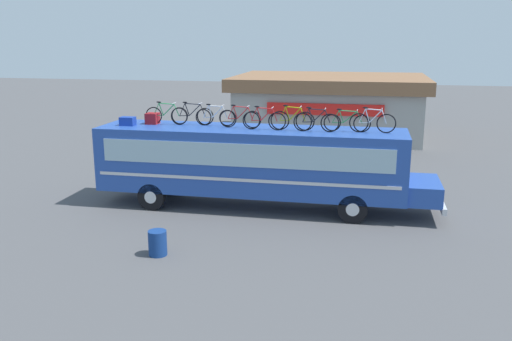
# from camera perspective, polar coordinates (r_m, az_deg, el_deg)

# --- Properties ---
(ground_plane) EXTENTS (120.00, 120.00, 0.00)m
(ground_plane) POSITION_cam_1_polar(r_m,az_deg,el_deg) (21.94, -0.60, -3.77)
(ground_plane) COLOR #4C4C4F
(bus) EXTENTS (13.29, 2.66, 3.16)m
(bus) POSITION_cam_1_polar(r_m,az_deg,el_deg) (21.41, -0.13, 0.99)
(bus) COLOR #23479E
(bus) RESTS_ON ground
(luggage_bag_1) EXTENTS (0.58, 0.39, 0.34)m
(luggage_bag_1) POSITION_cam_1_polar(r_m,az_deg,el_deg) (22.47, -13.22, 5.02)
(luggage_bag_1) COLOR #193899
(luggage_bag_1) RESTS_ON bus
(luggage_bag_2) EXTENTS (0.47, 0.50, 0.44)m
(luggage_bag_2) POSITION_cam_1_polar(r_m,az_deg,el_deg) (22.66, -10.73, 5.34)
(luggage_bag_2) COLOR maroon
(luggage_bag_2) RESTS_ON bus
(rooftop_bicycle_1) EXTENTS (1.77, 0.44, 0.92)m
(rooftop_bicycle_1) POSITION_cam_1_polar(r_m,az_deg,el_deg) (22.39, -9.32, 5.73)
(rooftop_bicycle_1) COLOR black
(rooftop_bicycle_1) RESTS_ON bus
(rooftop_bicycle_2) EXTENTS (1.77, 0.44, 0.92)m
(rooftop_bicycle_2) POSITION_cam_1_polar(r_m,az_deg,el_deg) (22.17, -6.65, 5.74)
(rooftop_bicycle_2) COLOR black
(rooftop_bicycle_2) RESTS_ON bus
(rooftop_bicycle_3) EXTENTS (1.63, 0.44, 0.87)m
(rooftop_bicycle_3) POSITION_cam_1_polar(r_m,az_deg,el_deg) (21.84, -4.28, 5.62)
(rooftop_bicycle_3) COLOR black
(rooftop_bicycle_3) RESTS_ON bus
(rooftop_bicycle_4) EXTENTS (1.66, 0.44, 0.90)m
(rooftop_bicycle_4) POSITION_cam_1_polar(r_m,az_deg,el_deg) (21.29, -1.66, 5.47)
(rooftop_bicycle_4) COLOR black
(rooftop_bicycle_4) RESTS_ON bus
(rooftop_bicycle_5) EXTENTS (1.68, 0.44, 0.91)m
(rooftop_bicycle_5) POSITION_cam_1_polar(r_m,az_deg,el_deg) (20.81, 0.84, 5.29)
(rooftop_bicycle_5) COLOR black
(rooftop_bicycle_5) RESTS_ON bus
(rooftop_bicycle_6) EXTENTS (1.68, 0.44, 0.96)m
(rooftop_bicycle_6) POSITION_cam_1_polar(r_m,az_deg,el_deg) (20.74, 3.81, 5.28)
(rooftop_bicycle_6) COLOR black
(rooftop_bicycle_6) RESTS_ON bus
(rooftop_bicycle_7) EXTENTS (1.71, 0.44, 0.92)m
(rooftop_bicycle_7) POSITION_cam_1_polar(r_m,az_deg,el_deg) (20.51, 6.27, 5.10)
(rooftop_bicycle_7) COLOR black
(rooftop_bicycle_7) RESTS_ON bus
(rooftop_bicycle_8) EXTENTS (1.74, 0.44, 0.86)m
(rooftop_bicycle_8) POSITION_cam_1_polar(r_m,az_deg,el_deg) (20.67, 9.45, 5.00)
(rooftop_bicycle_8) COLOR black
(rooftop_bicycle_8) RESTS_ON bus
(rooftop_bicycle_9) EXTENTS (1.70, 0.44, 0.95)m
(rooftop_bicycle_9) POSITION_cam_1_polar(r_m,az_deg,el_deg) (20.62, 12.03, 4.95)
(rooftop_bicycle_9) COLOR black
(rooftop_bicycle_9) RESTS_ON bus
(roadside_building) EXTENTS (12.73, 9.24, 4.02)m
(roadside_building) POSITION_cam_1_polar(r_m,az_deg,el_deg) (37.97, 7.67, 6.79)
(roadside_building) COLOR #9E9E99
(roadside_building) RESTS_ON ground
(trash_bin) EXTENTS (0.57, 0.57, 0.79)m
(trash_bin) POSITION_cam_1_polar(r_m,az_deg,el_deg) (17.37, -10.21, -7.43)
(trash_bin) COLOR navy
(trash_bin) RESTS_ON ground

